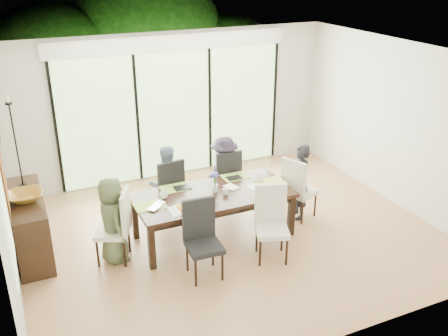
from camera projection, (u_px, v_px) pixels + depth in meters
name	position (u px, v px, depth m)	size (l,w,h in m)	color
floor	(231.00, 235.00, 7.58)	(6.00, 5.00, 0.01)	#955E3B
ceiling	(232.00, 55.00, 6.50)	(6.00, 5.00, 0.01)	white
wall_back	(173.00, 106.00, 9.14)	(6.00, 0.02, 2.70)	beige
wall_front	(338.00, 236.00, 4.94)	(6.00, 0.02, 2.70)	beige
wall_left	(1.00, 190.00, 5.90)	(0.02, 5.00, 2.70)	beige
wall_right	(397.00, 124.00, 8.17)	(0.02, 5.00, 2.70)	beige
glass_doors	(174.00, 114.00, 9.17)	(4.20, 0.02, 2.30)	#598C3F
blinds_header	(172.00, 43.00, 8.64)	(4.40, 0.06, 0.28)	white
mullion_a	(56.00, 130.00, 8.37)	(0.05, 0.04, 2.30)	black
mullion_b	(137.00, 119.00, 8.89)	(0.05, 0.04, 2.30)	black
mullion_c	(210.00, 110.00, 9.42)	(0.05, 0.04, 2.30)	black
mullion_d	(274.00, 102.00, 9.95)	(0.05, 0.04, 2.30)	black
side_window	(7.00, 224.00, 4.85)	(0.02, 0.90, 1.00)	#8CAD7F
deck	(162.00, 160.00, 10.44)	(6.00, 1.80, 0.10)	#4F3021
rail_top	(150.00, 122.00, 10.87)	(6.00, 0.08, 0.06)	brown
foliage_left	(53.00, 79.00, 10.68)	(3.20, 3.20, 3.20)	#14380F
foliage_mid	(144.00, 50.00, 11.87)	(4.00, 4.00, 4.00)	#14380F
foliage_right	(226.00, 73.00, 12.09)	(2.80, 2.80, 2.80)	#14380F
foliage_far	(96.00, 56.00, 12.15)	(3.60, 3.60, 3.60)	#14380F
table_top	(213.00, 195.00, 7.26)	(2.29, 1.05, 0.06)	black
table_apron	(213.00, 200.00, 7.29)	(2.10, 0.86, 0.10)	black
table_leg_fl	(152.00, 247.00, 6.63)	(0.09, 0.09, 0.66)	black
table_leg_fr	(291.00, 215.00, 7.45)	(0.09, 0.09, 0.66)	black
table_leg_bl	(135.00, 218.00, 7.35)	(0.09, 0.09, 0.66)	black
table_leg_br	(264.00, 192.00, 8.17)	(0.09, 0.09, 0.66)	black
chair_left_end	(112.00, 226.00, 6.76)	(0.44, 0.44, 1.05)	silver
chair_right_end	(300.00, 187.00, 7.89)	(0.44, 0.44, 1.05)	beige
chair_far_left	(166.00, 188.00, 7.86)	(0.44, 0.44, 1.05)	black
chair_far_right	(224.00, 177.00, 8.24)	(0.44, 0.44, 1.05)	black
chair_near_left	(204.00, 241.00, 6.41)	(0.44, 0.44, 1.05)	black
chair_near_right	(272.00, 225.00, 6.78)	(0.44, 0.44, 1.05)	silver
person_left_end	(113.00, 220.00, 6.73)	(0.57, 0.36, 1.23)	#475337
person_right_end	(300.00, 182.00, 7.84)	(0.57, 0.36, 1.23)	black
person_far_left	(166.00, 183.00, 7.81)	(0.57, 0.36, 1.23)	#738CA7
person_far_right	(224.00, 172.00, 8.19)	(0.57, 0.36, 1.23)	#251E2D
placemat_left	(150.00, 206.00, 6.89)	(0.42, 0.31, 0.01)	#83B641
placemat_right	(270.00, 182.00, 7.60)	(0.42, 0.31, 0.01)	#AAC546
placemat_far_l	(175.00, 188.00, 7.41)	(0.42, 0.31, 0.01)	#85BD43
placemat_far_r	(236.00, 177.00, 7.79)	(0.42, 0.31, 0.01)	#91C446
placemat_paper	(185.00, 209.00, 6.79)	(0.42, 0.31, 0.01)	white
tablet_far_l	(182.00, 188.00, 7.40)	(0.25, 0.17, 0.01)	black
tablet_far_r	(234.00, 178.00, 7.72)	(0.23, 0.16, 0.01)	black
papers	(258.00, 186.00, 7.47)	(0.29, 0.21, 0.00)	white
platter_base	(185.00, 209.00, 6.78)	(0.25, 0.25, 0.02)	white
platter_snacks	(185.00, 207.00, 6.77)	(0.19, 0.19, 0.01)	orange
vase	(215.00, 188.00, 7.29)	(0.08, 0.08, 0.11)	silver
hyacinth_stems	(215.00, 181.00, 7.24)	(0.04, 0.04, 0.15)	#337226
hyacinth_blooms	(215.00, 175.00, 7.20)	(0.10, 0.10, 0.10)	#594EC4
laptop	(159.00, 207.00, 6.84)	(0.31, 0.20, 0.02)	silver
cup_a	(164.00, 195.00, 7.09)	(0.12, 0.12, 0.09)	white
cup_b	(226.00, 192.00, 7.20)	(0.10, 0.10, 0.09)	white
cup_c	(259.00, 179.00, 7.61)	(0.12, 0.12, 0.09)	white
book	(227.00, 188.00, 7.38)	(0.16, 0.21, 0.02)	white
sideboard	(30.00, 225.00, 6.97)	(0.43, 1.54, 0.87)	black
bowl	(25.00, 196.00, 6.70)	(0.46, 0.46, 0.11)	olive
candlestick_base	(23.00, 186.00, 7.09)	(0.10, 0.10, 0.04)	black
candlestick_shaft	(16.00, 146.00, 6.85)	(0.02, 0.02, 1.21)	black
candlestick_pan	(9.00, 103.00, 6.61)	(0.10, 0.10, 0.03)	black
candle	(8.00, 99.00, 6.59)	(0.03, 0.03, 0.10)	silver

